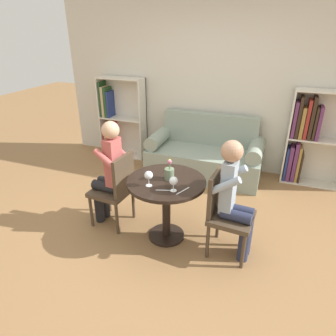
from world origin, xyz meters
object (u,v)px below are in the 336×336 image
bookshelf_right (308,138)px  chair_left (116,187)px  chair_right (225,210)px  person_left (109,172)px  couch (205,156)px  wine_glass_right (174,181)px  person_right (235,198)px  wine_glass_left (149,176)px  flower_vase (169,172)px  bookshelf_left (118,119)px

bookshelf_right → chair_left: bookshelf_right is taller
chair_left → chair_right: (1.26, -0.03, 0.00)m
chair_left → person_left: size_ratio=0.71×
couch → chair_left: (-0.63, -1.68, 0.18)m
bookshelf_right → couch: bearing=-169.7°
bookshelf_right → wine_glass_right: (-1.31, -2.15, 0.13)m
chair_left → person_right: (1.35, -0.05, 0.17)m
chair_left → chair_right: 1.26m
person_left → wine_glass_left: 0.65m
person_right → flower_vase: size_ratio=5.40×
bookshelf_left → chair_right: bearing=-40.7°
bookshelf_left → person_left: size_ratio=1.09×
chair_left → wine_glass_right: chair_left is taller
couch → wine_glass_left: (-0.12, -1.88, 0.52)m
person_left → flower_vase: 0.75m
wine_glass_left → bookshelf_right: bearing=53.7°
wine_glass_right → flower_vase: (-0.12, 0.22, -0.03)m
bookshelf_right → flower_vase: bookshelf_right is taller
couch → wine_glass_right: couch is taller
couch → bookshelf_right: bearing=10.3°
chair_left → person_right: 1.36m
bookshelf_left → couch: bearing=-9.2°
wine_glass_left → couch: bearing=86.2°
chair_right → flower_vase: bearing=91.0°
bookshelf_right → wine_glass_right: size_ratio=9.19×
person_right → wine_glass_left: person_right is taller
wine_glass_left → wine_glass_right: size_ratio=1.06×
chair_left → flower_vase: (0.65, 0.00, 0.30)m
bookshelf_right → chair_left: size_ratio=1.54×
bookshelf_right → chair_right: size_ratio=1.54×
bookshelf_right → chair_right: bearing=-112.6°
chair_left → wine_glass_right: size_ratio=5.96×
person_right → wine_glass_right: size_ratio=8.21×
wine_glass_left → flower_vase: 0.25m
person_left → wine_glass_right: (0.86, -0.22, 0.16)m
chair_right → flower_vase: size_ratio=3.92×
couch → flower_vase: bearing=-89.3°
flower_vase → person_left: bearing=179.5°
chair_right → bookshelf_left: bearing=53.9°
couch → person_right: person_right is taller
chair_right → person_left: 1.36m
wine_glass_right → chair_right: bearing=19.9°
person_left → bookshelf_right: bearing=136.0°
person_right → wine_glass_right: 0.62m
chair_left → flower_vase: size_ratio=3.92×
bookshelf_left → wine_glass_left: bookshelf_left is taller
bookshelf_right → person_left: 2.90m
bookshelf_left → wine_glass_left: bearing=-54.1°
bookshelf_right → chair_right: bookshelf_right is taller
couch → wine_glass_left: size_ratio=10.83×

